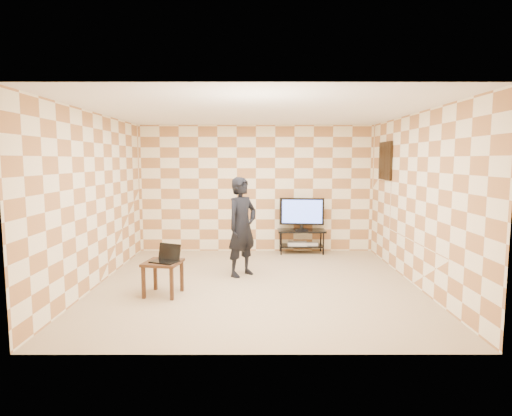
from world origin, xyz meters
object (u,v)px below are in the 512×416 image
(side_table, at_px, (163,267))
(tv_stand, at_px, (301,236))
(tv, at_px, (302,212))
(person, at_px, (242,227))

(side_table, bearing_deg, tv_stand, 50.47)
(tv_stand, bearing_deg, tv, -84.29)
(side_table, xyz_separation_m, person, (1.12, 1.06, 0.43))
(side_table, bearing_deg, tv, 50.43)
(tv_stand, relative_size, person, 0.59)
(person, bearing_deg, tv, 9.18)
(person, bearing_deg, side_table, 176.94)
(tv, relative_size, person, 0.55)
(tv, height_order, side_table, tv)
(tv_stand, xyz_separation_m, side_table, (-2.32, -2.81, 0.05))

